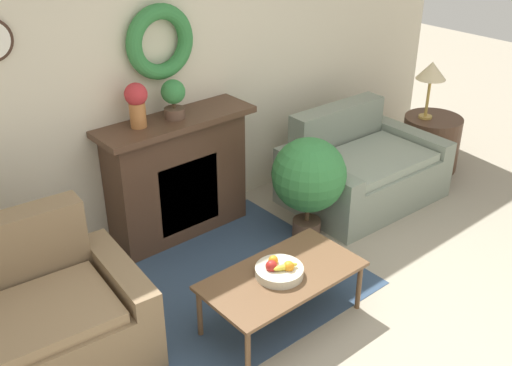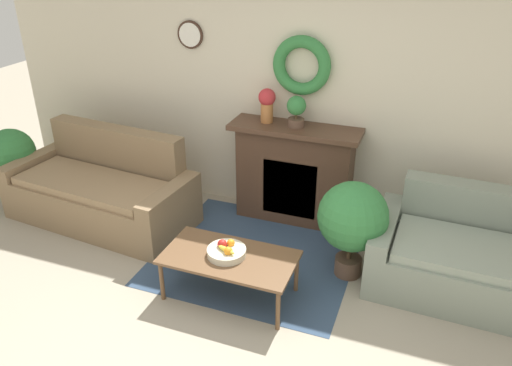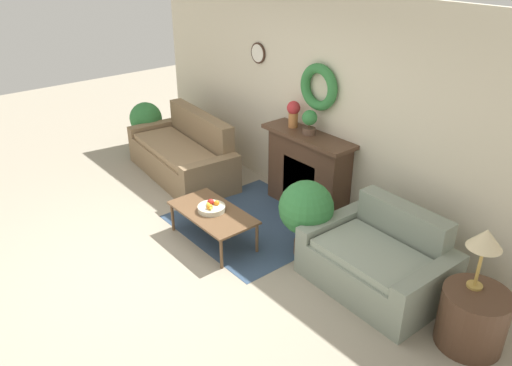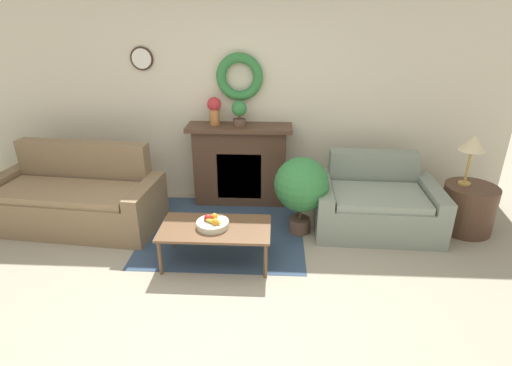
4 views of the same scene
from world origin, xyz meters
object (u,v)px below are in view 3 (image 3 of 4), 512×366
at_px(potted_plant_on_mantel, 309,121).
at_px(fireplace, 308,171).
at_px(potted_plant_floor_by_loveseat, 306,209).
at_px(side_table_by_loveseat, 472,319).
at_px(potted_plant_floor_by_couch, 146,121).
at_px(coffee_table, 213,214).
at_px(vase_on_mantel_left, 293,112).
at_px(loveseat_right, 378,261).
at_px(couch_left, 184,155).
at_px(fruit_bowl, 211,208).
at_px(table_lamp, 485,240).

bearing_deg(potted_plant_on_mantel, fireplace, 94.77).
bearing_deg(potted_plant_floor_by_loveseat, fireplace, 134.17).
distance_m(side_table_by_loveseat, potted_plant_floor_by_loveseat, 1.94).
bearing_deg(potted_plant_floor_by_couch, coffee_table, -14.31).
distance_m(fireplace, vase_on_mantel_left, 0.77).
xyz_separation_m(loveseat_right, coffee_table, (-1.74, -0.82, 0.07)).
bearing_deg(potted_plant_floor_by_couch, side_table_by_loveseat, 0.30).
xyz_separation_m(couch_left, potted_plant_floor_by_couch, (-1.20, 0.04, 0.20)).
distance_m(fruit_bowl, vase_on_mantel_left, 1.62).
bearing_deg(fireplace, side_table_by_loveseat, -13.14).
bearing_deg(loveseat_right, coffee_table, -152.95).
xyz_separation_m(loveseat_right, table_lamp, (0.96, 0.02, 0.72)).
xyz_separation_m(potted_plant_on_mantel, potted_plant_floor_by_couch, (-3.07, -0.63, -0.69)).
height_order(coffee_table, potted_plant_floor_by_couch, potted_plant_floor_by_couch).
relative_size(couch_left, vase_on_mantel_left, 5.94).
distance_m(loveseat_right, vase_on_mantel_left, 2.22).
bearing_deg(fireplace, fruit_bowl, -96.08).
height_order(couch_left, vase_on_mantel_left, vase_on_mantel_left).
xyz_separation_m(fruit_bowl, table_lamp, (2.73, 0.83, 0.58)).
distance_m(couch_left, potted_plant_floor_by_loveseat, 2.62).
distance_m(fireplace, loveseat_right, 1.73).
bearing_deg(potted_plant_floor_by_couch, table_lamp, 0.89).
distance_m(table_lamp, vase_on_mantel_left, 2.94).
xyz_separation_m(couch_left, coffee_table, (1.75, -0.71, 0.04)).
xyz_separation_m(fireplace, potted_plant_on_mantel, (0.00, -0.01, 0.68)).
height_order(fruit_bowl, potted_plant_on_mantel, potted_plant_on_mantel).
height_order(coffee_table, table_lamp, table_lamp).
distance_m(side_table_by_loveseat, potted_plant_on_mantel, 2.87).
xyz_separation_m(fireplace, couch_left, (-1.87, -0.69, -0.21)).
relative_size(loveseat_right, potted_plant_on_mantel, 4.63).
bearing_deg(fireplace, coffee_table, -95.06).
bearing_deg(table_lamp, loveseat_right, -178.72).
bearing_deg(potted_plant_on_mantel, side_table_by_loveseat, -12.85).
bearing_deg(potted_plant_floor_by_loveseat, loveseat_right, 11.76).
relative_size(fruit_bowl, table_lamp, 0.56).
xyz_separation_m(couch_left, vase_on_mantel_left, (1.57, 0.70, 0.92)).
relative_size(fireplace, vase_on_mantel_left, 3.82).
xyz_separation_m(fireplace, fruit_bowl, (-0.15, -1.40, -0.09)).
height_order(fireplace, side_table_by_loveseat, fireplace).
relative_size(coffee_table, potted_plant_on_mantel, 3.55).
xyz_separation_m(loveseat_right, potted_plant_floor_by_couch, (-4.68, -0.07, 0.23)).
bearing_deg(table_lamp, potted_plant_floor_by_couch, -179.11).
bearing_deg(couch_left, potted_plant_on_mantel, 25.19).
distance_m(fruit_bowl, potted_plant_floor_by_loveseat, 1.10).
bearing_deg(coffee_table, potted_plant_floor_by_loveseat, 36.27).
bearing_deg(fireplace, loveseat_right, -19.85).
bearing_deg(couch_left, coffee_table, -16.76).
relative_size(fruit_bowl, potted_plant_floor_by_couch, 0.39).
xyz_separation_m(table_lamp, potted_plant_on_mantel, (-2.58, 0.55, 0.20)).
height_order(couch_left, coffee_table, couch_left).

